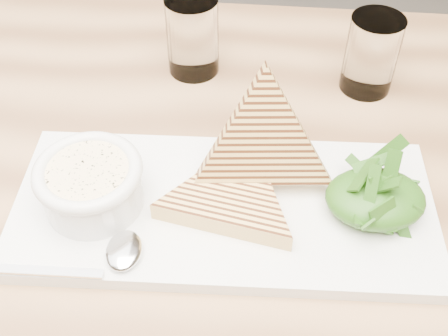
{
  "coord_description": "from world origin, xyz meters",
  "views": [
    {
      "loc": [
        0.15,
        -0.2,
        1.24
      ],
      "look_at": [
        0.15,
        0.2,
        0.82
      ],
      "focal_mm": 45.0,
      "sensor_mm": 36.0,
      "label": 1
    }
  ],
  "objects_px": {
    "table_top": "(301,233)",
    "glass_far": "(371,54)",
    "soup_bowl": "(92,189)",
    "glass_near": "(193,36)",
    "platter": "(224,208)"
  },
  "relations": [
    {
      "from": "platter",
      "to": "glass_near",
      "type": "xyz_separation_m",
      "value": [
        -0.04,
        0.26,
        0.05
      ]
    },
    {
      "from": "soup_bowl",
      "to": "glass_far",
      "type": "height_order",
      "value": "glass_far"
    },
    {
      "from": "glass_far",
      "to": "glass_near",
      "type": "bearing_deg",
      "value": 170.24
    },
    {
      "from": "table_top",
      "to": "glass_near",
      "type": "xyz_separation_m",
      "value": [
        -0.13,
        0.27,
        0.07
      ]
    },
    {
      "from": "glass_near",
      "to": "glass_far",
      "type": "height_order",
      "value": "glass_near"
    },
    {
      "from": "table_top",
      "to": "soup_bowl",
      "type": "bearing_deg",
      "value": 176.19
    },
    {
      "from": "soup_bowl",
      "to": "glass_near",
      "type": "relative_size",
      "value": 0.97
    },
    {
      "from": "table_top",
      "to": "soup_bowl",
      "type": "xyz_separation_m",
      "value": [
        -0.22,
        0.01,
        0.06
      ]
    },
    {
      "from": "glass_near",
      "to": "glass_far",
      "type": "xyz_separation_m",
      "value": [
        0.23,
        -0.04,
        -0.0
      ]
    },
    {
      "from": "soup_bowl",
      "to": "platter",
      "type": "bearing_deg",
      "value": -0.73
    },
    {
      "from": "table_top",
      "to": "platter",
      "type": "bearing_deg",
      "value": 171.26
    },
    {
      "from": "glass_near",
      "to": "glass_far",
      "type": "relative_size",
      "value": 1.03
    },
    {
      "from": "table_top",
      "to": "glass_far",
      "type": "bearing_deg",
      "value": 65.54
    },
    {
      "from": "table_top",
      "to": "soup_bowl",
      "type": "relative_size",
      "value": 12.59
    },
    {
      "from": "glass_near",
      "to": "table_top",
      "type": "bearing_deg",
      "value": -65.08
    }
  ]
}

